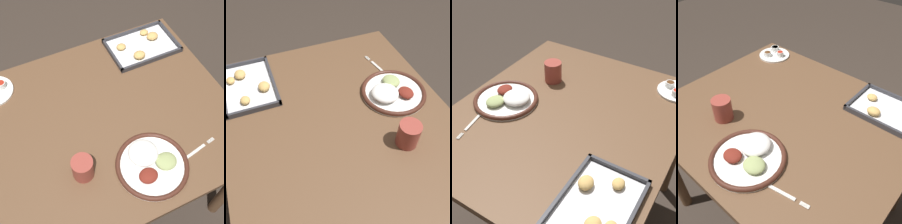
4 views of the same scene
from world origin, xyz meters
TOP-DOWN VIEW (x-y plane):
  - ground_plane at (0.00, 0.00)m, footprint 8.00×8.00m
  - dining_table at (0.00, 0.00)m, footprint 1.10×0.93m
  - dinner_plate at (0.06, -0.28)m, footprint 0.29×0.29m
  - fork at (0.24, -0.31)m, footprint 0.20×0.05m
  - saucer_plate at (-0.42, 0.36)m, footprint 0.18×0.18m
  - baking_tray at (0.34, 0.32)m, footprint 0.35×0.24m
  - drinking_cup at (-0.20, -0.20)m, footprint 0.08×0.08m

SIDE VIEW (x-z plane):
  - ground_plane at x=0.00m, z-range 0.00..0.00m
  - dining_table at x=0.00m, z-range 0.27..1.04m
  - fork at x=0.24m, z-range 0.77..0.77m
  - baking_tray at x=0.34m, z-range 0.76..0.80m
  - saucer_plate at x=-0.42m, z-range 0.76..0.80m
  - dinner_plate at x=0.06m, z-range 0.76..0.81m
  - drinking_cup at x=-0.20m, z-range 0.77..0.87m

